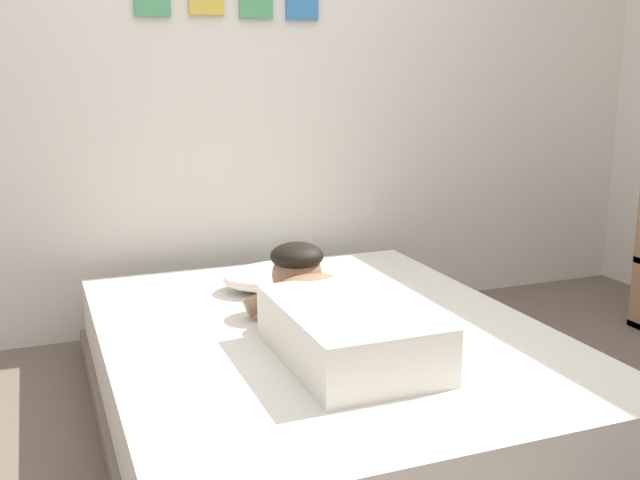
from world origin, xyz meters
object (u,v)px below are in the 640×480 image
at_px(person_lying, 334,314).
at_px(coffee_cup, 306,282).
at_px(bed, 324,373).
at_px(pillow, 284,275).
at_px(cell_phone, 392,338).

height_order(person_lying, coffee_cup, person_lying).
xyz_separation_m(bed, person_lying, (-0.03, -0.16, 0.28)).
bearing_deg(pillow, bed, -92.79).
height_order(pillow, person_lying, person_lying).
height_order(pillow, cell_phone, pillow).
height_order(person_lying, cell_phone, person_lying).
distance_m(person_lying, cell_phone, 0.23).
bearing_deg(pillow, cell_phone, -77.95).
bearing_deg(bed, coffee_cup, 77.63).
height_order(coffee_cup, cell_phone, coffee_cup).
bearing_deg(person_lying, coffee_cup, 78.22).
bearing_deg(cell_phone, coffee_cup, 97.10).
bearing_deg(pillow, coffee_cup, -46.23).
distance_m(coffee_cup, cell_phone, 0.63).
distance_m(bed, person_lying, 0.32).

